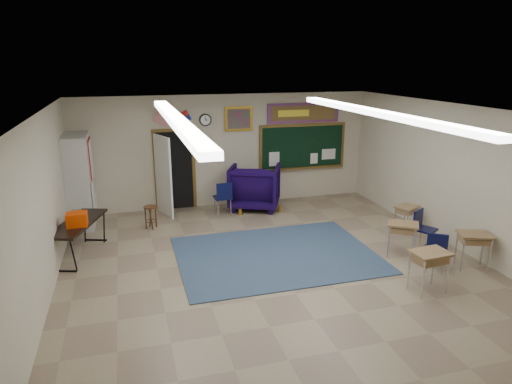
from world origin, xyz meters
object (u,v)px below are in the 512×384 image
object	(u,v)px
student_desk_front_left	(402,238)
folding_table	(79,237)
wingback_armchair	(255,186)
wooden_stool	(151,217)
student_desk_front_right	(406,218)

from	to	relation	value
student_desk_front_left	folding_table	distance (m)	6.54
wingback_armchair	folding_table	world-z (taller)	wingback_armchair
student_desk_front_left	folding_table	xyz separation A→B (m)	(-6.27, 1.86, -0.00)
student_desk_front_left	wooden_stool	world-z (taller)	student_desk_front_left
student_desk_front_left	wooden_stool	bearing A→B (deg)	-179.15
wingback_armchair	folding_table	bearing A→B (deg)	49.22
student_desk_front_left	folding_table	size ratio (longest dim) A/B	0.40
wooden_stool	folding_table	bearing A→B (deg)	-140.90
student_desk_front_right	folding_table	world-z (taller)	folding_table
student_desk_front_right	wooden_stool	world-z (taller)	student_desk_front_right
folding_table	wooden_stool	size ratio (longest dim) A/B	3.36
student_desk_front_left	wingback_armchair	bearing A→B (deg)	150.43
wingback_armchair	wooden_stool	distance (m)	2.94
student_desk_front_right	wooden_stool	distance (m)	5.97
folding_table	wooden_stool	world-z (taller)	folding_table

